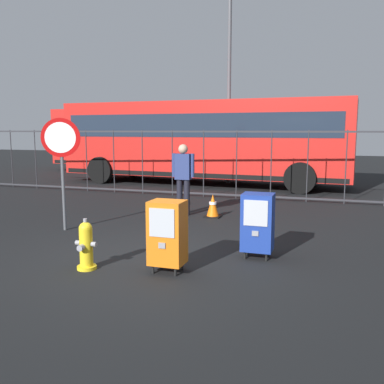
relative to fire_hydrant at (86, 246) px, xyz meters
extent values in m
plane|color=black|center=(0.65, 0.78, -0.35)|extent=(60.00, 60.00, 0.00)
cylinder|color=yellow|center=(0.00, 0.00, -0.33)|extent=(0.28, 0.28, 0.05)
cylinder|color=yellow|center=(0.00, 0.00, -0.03)|extent=(0.19, 0.19, 0.55)
sphere|color=yellow|center=(0.00, 0.00, 0.25)|extent=(0.19, 0.19, 0.19)
cylinder|color=gray|center=(0.00, 0.00, 0.37)|extent=(0.06, 0.06, 0.05)
cylinder|color=gray|center=(0.00, -0.13, 0.00)|extent=(0.09, 0.08, 0.09)
cylinder|color=gray|center=(-0.13, 0.00, 0.03)|extent=(0.07, 0.07, 0.07)
cylinder|color=gray|center=(0.13, 0.00, 0.03)|extent=(0.07, 0.07, 0.07)
cylinder|color=black|center=(2.08, 1.21, -0.29)|extent=(0.04, 0.04, 0.12)
cylinder|color=black|center=(2.41, 1.21, -0.29)|extent=(0.04, 0.04, 0.12)
cylinder|color=black|center=(2.08, 1.49, -0.29)|extent=(0.04, 0.04, 0.12)
cylinder|color=black|center=(2.41, 1.49, -0.29)|extent=(0.04, 0.04, 0.12)
cube|color=navy|center=(2.24, 1.35, 0.22)|extent=(0.48, 0.40, 0.90)
cube|color=#B2B7BF|center=(2.24, 1.14, 0.40)|extent=(0.36, 0.01, 0.40)
cube|color=gray|center=(2.24, 1.14, 0.08)|extent=(0.10, 0.02, 0.08)
cylinder|color=black|center=(0.99, 0.13, -0.29)|extent=(0.04, 0.04, 0.12)
cylinder|color=black|center=(1.32, 0.13, -0.29)|extent=(0.04, 0.04, 0.12)
cylinder|color=black|center=(0.99, 0.41, -0.29)|extent=(0.04, 0.04, 0.12)
cylinder|color=black|center=(1.32, 0.41, -0.29)|extent=(0.04, 0.04, 0.12)
cube|color=orange|center=(1.16, 0.27, 0.22)|extent=(0.48, 0.40, 0.90)
cube|color=#B2B7BF|center=(1.16, 0.06, 0.40)|extent=(0.36, 0.01, 0.40)
cube|color=gray|center=(1.16, 0.06, 0.08)|extent=(0.10, 0.02, 0.08)
cylinder|color=#4C4F54|center=(-1.75, 2.01, 0.75)|extent=(0.06, 0.06, 2.20)
cylinder|color=red|center=(-1.75, 1.99, 1.50)|extent=(0.71, 0.31, 0.76)
cylinder|color=white|center=(-1.75, 1.97, 1.50)|extent=(0.56, 0.23, 0.60)
cylinder|color=black|center=(-0.09, 4.20, 0.07)|extent=(0.14, 0.14, 0.85)
cylinder|color=black|center=(0.09, 4.20, 0.07)|extent=(0.14, 0.14, 0.85)
cube|color=navy|center=(0.00, 4.20, 0.80)|extent=(0.36, 0.20, 0.60)
sphere|color=tan|center=(0.00, 4.20, 1.21)|extent=(0.22, 0.22, 0.22)
cylinder|color=navy|center=(-0.23, 4.20, 0.83)|extent=(0.09, 0.09, 0.55)
cylinder|color=navy|center=(0.23, 4.20, 0.83)|extent=(0.09, 0.09, 0.55)
cube|color=black|center=(0.73, 4.18, -0.34)|extent=(0.36, 0.36, 0.03)
cone|color=orange|center=(0.73, 4.18, -0.07)|extent=(0.28, 0.28, 0.50)
cylinder|color=white|center=(0.73, 4.18, -0.02)|extent=(0.17, 0.17, 0.06)
cube|color=#2D2D33|center=(0.65, 7.01, 1.60)|extent=(18.00, 0.04, 0.05)
cube|color=#2D2D33|center=(0.65, 7.01, -0.25)|extent=(18.00, 0.04, 0.05)
cylinder|color=#2D2D33|center=(-7.35, 7.01, 0.65)|extent=(0.03, 0.03, 2.00)
cylinder|color=#2D2D33|center=(-6.35, 7.01, 0.65)|extent=(0.03, 0.03, 2.00)
cylinder|color=#2D2D33|center=(-5.35, 7.01, 0.65)|extent=(0.03, 0.03, 2.00)
cylinder|color=#2D2D33|center=(-4.35, 7.01, 0.65)|extent=(0.03, 0.03, 2.00)
cylinder|color=#2D2D33|center=(-3.35, 7.01, 0.65)|extent=(0.03, 0.03, 2.00)
cylinder|color=#2D2D33|center=(-2.35, 7.01, 0.65)|extent=(0.03, 0.03, 2.00)
cylinder|color=#2D2D33|center=(-1.35, 7.01, 0.65)|extent=(0.03, 0.03, 2.00)
cylinder|color=#2D2D33|center=(-0.35, 7.01, 0.65)|extent=(0.03, 0.03, 2.00)
cylinder|color=#2D2D33|center=(0.65, 7.01, 0.65)|extent=(0.03, 0.03, 2.00)
cylinder|color=#2D2D33|center=(1.65, 7.01, 0.65)|extent=(0.03, 0.03, 2.00)
cylinder|color=#2D2D33|center=(2.65, 7.01, 0.65)|extent=(0.03, 0.03, 2.00)
cylinder|color=#2D2D33|center=(3.65, 7.01, 0.65)|extent=(0.03, 0.03, 2.00)
cube|color=red|center=(-1.25, 10.01, 1.32)|extent=(10.62, 3.07, 2.65)
cube|color=#1E2838|center=(-1.25, 10.01, 1.80)|extent=(9.99, 3.06, 0.80)
cube|color=black|center=(-1.25, 10.01, 0.10)|extent=(10.41, 3.07, 0.16)
cylinder|color=black|center=(2.36, 8.56, 0.15)|extent=(1.01, 0.33, 1.00)
cylinder|color=black|center=(2.49, 11.06, 0.15)|extent=(1.01, 0.33, 1.00)
cylinder|color=black|center=(-4.98, 8.97, 0.15)|extent=(1.01, 0.33, 1.00)
cylinder|color=black|center=(-4.85, 11.46, 0.15)|extent=(1.01, 0.33, 1.00)
cube|color=red|center=(-4.77, 14.43, 1.32)|extent=(10.66, 3.26, 2.65)
cube|color=#1E2838|center=(-4.77, 14.43, 1.80)|extent=(10.03, 3.24, 0.80)
cube|color=black|center=(-4.77, 14.43, 0.10)|extent=(10.45, 3.26, 0.16)
cylinder|color=black|center=(-1.01, 13.45, 0.15)|extent=(1.02, 0.35, 1.00)
cylinder|color=black|center=(-1.19, 15.95, 0.15)|extent=(1.02, 0.35, 1.00)
cylinder|color=black|center=(-8.34, 12.91, 0.15)|extent=(1.02, 0.35, 1.00)
cylinder|color=black|center=(-8.52, 15.41, 0.15)|extent=(1.02, 0.35, 1.00)
cylinder|color=#4C4F54|center=(-0.47, 10.67, 3.64)|extent=(0.14, 0.14, 7.99)
camera|label=1|loc=(3.32, -5.19, 1.65)|focal=40.06mm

